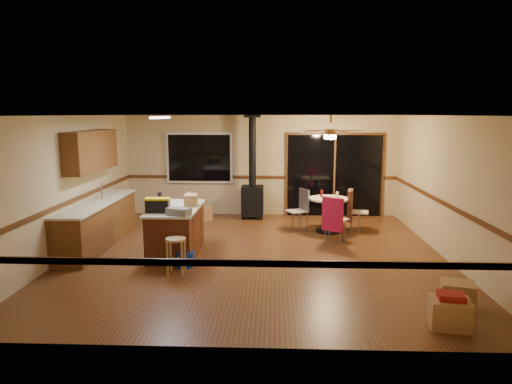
# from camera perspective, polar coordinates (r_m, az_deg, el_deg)

# --- Properties ---
(floor) EXTENTS (7.00, 7.00, 0.00)m
(floor) POSITION_cam_1_polar(r_m,az_deg,el_deg) (8.72, -0.08, -7.81)
(floor) COLOR #583118
(floor) RESTS_ON ground
(ceiling) EXTENTS (7.00, 7.00, 0.00)m
(ceiling) POSITION_cam_1_polar(r_m,az_deg,el_deg) (8.31, -0.08, 9.54)
(ceiling) COLOR silver
(ceiling) RESTS_ON ground
(wall_back) EXTENTS (7.00, 0.00, 7.00)m
(wall_back) POSITION_cam_1_polar(r_m,az_deg,el_deg) (11.89, 0.62, 3.32)
(wall_back) COLOR tan
(wall_back) RESTS_ON ground
(wall_front) EXTENTS (7.00, 0.00, 7.00)m
(wall_front) POSITION_cam_1_polar(r_m,az_deg,el_deg) (5.00, -1.75, -5.67)
(wall_front) COLOR tan
(wall_front) RESTS_ON ground
(wall_left) EXTENTS (0.00, 7.00, 7.00)m
(wall_left) POSITION_cam_1_polar(r_m,az_deg,el_deg) (9.25, -22.30, 0.75)
(wall_left) COLOR tan
(wall_left) RESTS_ON ground
(wall_right) EXTENTS (0.00, 7.00, 7.00)m
(wall_right) POSITION_cam_1_polar(r_m,az_deg,el_deg) (8.98, 22.83, 0.47)
(wall_right) COLOR tan
(wall_right) RESTS_ON ground
(chair_rail) EXTENTS (7.00, 7.00, 0.08)m
(chair_rail) POSITION_cam_1_polar(r_m,az_deg,el_deg) (8.47, -0.08, -1.34)
(chair_rail) COLOR #4F2B13
(chair_rail) RESTS_ON ground
(window) EXTENTS (1.72, 0.10, 1.32)m
(window) POSITION_cam_1_polar(r_m,az_deg,el_deg) (11.97, -7.09, 4.25)
(window) COLOR black
(window) RESTS_ON ground
(sliding_door) EXTENTS (2.52, 0.10, 2.10)m
(sliding_door) POSITION_cam_1_polar(r_m,az_deg,el_deg) (11.96, 9.75, 2.01)
(sliding_door) COLOR black
(sliding_door) RESTS_ON ground
(lower_cabinets) EXTENTS (0.60, 3.00, 0.86)m
(lower_cabinets) POSITION_cam_1_polar(r_m,az_deg,el_deg) (9.74, -19.15, -3.85)
(lower_cabinets) COLOR brown
(lower_cabinets) RESTS_ON ground
(countertop) EXTENTS (0.64, 3.04, 0.04)m
(countertop) POSITION_cam_1_polar(r_m,az_deg,el_deg) (9.65, -19.30, -1.25)
(countertop) COLOR beige
(countertop) RESTS_ON lower_cabinets
(upper_cabinets) EXTENTS (0.35, 2.00, 0.80)m
(upper_cabinets) POSITION_cam_1_polar(r_m,az_deg,el_deg) (9.75, -19.89, 4.88)
(upper_cabinets) COLOR brown
(upper_cabinets) RESTS_ON ground
(kitchen_island) EXTENTS (0.88, 1.68, 0.90)m
(kitchen_island) POSITION_cam_1_polar(r_m,az_deg,el_deg) (8.78, -9.94, -4.75)
(kitchen_island) COLOR #4F2413
(kitchen_island) RESTS_ON ground
(wood_stove) EXTENTS (0.55, 0.50, 2.52)m
(wood_stove) POSITION_cam_1_polar(r_m,az_deg,el_deg) (11.53, -0.45, 0.25)
(wood_stove) COLOR black
(wood_stove) RESTS_ON ground
(ceiling_fan) EXTENTS (0.24, 0.24, 0.55)m
(ceiling_fan) POSITION_cam_1_polar(r_m,az_deg,el_deg) (10.13, 9.29, 7.26)
(ceiling_fan) COLOR brown
(ceiling_fan) RESTS_ON ceiling
(fluorescent_strip) EXTENTS (0.10, 1.20, 0.04)m
(fluorescent_strip) POSITION_cam_1_polar(r_m,az_deg,el_deg) (8.87, -11.85, 9.09)
(fluorescent_strip) COLOR white
(fluorescent_strip) RESTS_ON ceiling
(toolbox_grey) EXTENTS (0.46, 0.36, 0.12)m
(toolbox_grey) POSITION_cam_1_polar(r_m,az_deg,el_deg) (8.00, -9.64, -2.42)
(toolbox_grey) COLOR slate
(toolbox_grey) RESTS_ON kitchen_island
(toolbox_black) EXTENTS (0.41, 0.23, 0.22)m
(toolbox_black) POSITION_cam_1_polar(r_m,az_deg,el_deg) (8.29, -12.19, -1.72)
(toolbox_black) COLOR black
(toolbox_black) RESTS_ON kitchen_island
(toolbox_yellow_lid) EXTENTS (0.43, 0.24, 0.03)m
(toolbox_yellow_lid) POSITION_cam_1_polar(r_m,az_deg,el_deg) (8.27, -12.22, -0.85)
(toolbox_yellow_lid) COLOR gold
(toolbox_yellow_lid) RESTS_ON toolbox_black
(box_on_island) EXTENTS (0.26, 0.34, 0.22)m
(box_on_island) POSITION_cam_1_polar(r_m,az_deg,el_deg) (8.76, -8.14, -1.01)
(box_on_island) COLOR #A47949
(box_on_island) RESTS_ON kitchen_island
(bottle_dark) EXTENTS (0.09, 0.09, 0.27)m
(bottle_dark) POSITION_cam_1_polar(r_m,az_deg,el_deg) (8.83, -11.93, -0.87)
(bottle_dark) COLOR black
(bottle_dark) RESTS_ON kitchen_island
(bottle_pink) EXTENTS (0.08, 0.08, 0.21)m
(bottle_pink) POSITION_cam_1_polar(r_m,az_deg,el_deg) (8.87, -8.21, -0.91)
(bottle_pink) COLOR #D84C8C
(bottle_pink) RESTS_ON kitchen_island
(bottle_white) EXTENTS (0.06, 0.06, 0.17)m
(bottle_white) POSITION_cam_1_polar(r_m,az_deg,el_deg) (9.31, -8.38, -0.52)
(bottle_white) COLOR white
(bottle_white) RESTS_ON kitchen_island
(bar_stool) EXTENTS (0.41, 0.41, 0.60)m
(bar_stool) POSITION_cam_1_polar(r_m,az_deg,el_deg) (7.76, -9.95, -7.85)
(bar_stool) COLOR tan
(bar_stool) RESTS_ON floor
(blue_bucket) EXTENTS (0.35, 0.35, 0.26)m
(blue_bucket) POSITION_cam_1_polar(r_m,az_deg,el_deg) (8.13, -8.84, -8.27)
(blue_bucket) COLOR #0C30B1
(blue_bucket) RESTS_ON floor
(dining_table) EXTENTS (0.87, 0.87, 0.78)m
(dining_table) POSITION_cam_1_polar(r_m,az_deg,el_deg) (10.34, 9.03, -2.10)
(dining_table) COLOR black
(dining_table) RESTS_ON ground
(glass_red) EXTENTS (0.08, 0.08, 0.17)m
(glass_red) POSITION_cam_1_polar(r_m,az_deg,el_deg) (10.35, 8.20, -0.18)
(glass_red) COLOR #590C14
(glass_red) RESTS_ON dining_table
(glass_cream) EXTENTS (0.08, 0.08, 0.15)m
(glass_cream) POSITION_cam_1_polar(r_m,az_deg,el_deg) (10.25, 10.11, -0.37)
(glass_cream) COLOR beige
(glass_cream) RESTS_ON dining_table
(chair_left) EXTENTS (0.55, 0.54, 0.51)m
(chair_left) POSITION_cam_1_polar(r_m,az_deg,el_deg) (10.42, 5.63, -1.60)
(chair_left) COLOR tan
(chair_left) RESTS_ON ground
(chair_near) EXTENTS (0.61, 0.62, 0.70)m
(chair_near) POSITION_cam_1_polar(r_m,az_deg,el_deg) (9.50, 9.62, -2.75)
(chair_near) COLOR tan
(chair_near) RESTS_ON ground
(chair_right) EXTENTS (0.54, 0.51, 0.70)m
(chair_right) POSITION_cam_1_polar(r_m,az_deg,el_deg) (10.48, 11.82, -1.64)
(chair_right) COLOR tan
(chair_right) RESTS_ON ground
(box_under_window) EXTENTS (0.56, 0.52, 0.36)m
(box_under_window) POSITION_cam_1_polar(r_m,az_deg,el_deg) (11.46, -6.90, -2.66)
(box_under_window) COLOR #A47949
(box_under_window) RESTS_ON floor
(box_corner_a) EXTENTS (0.53, 0.47, 0.36)m
(box_corner_a) POSITION_cam_1_polar(r_m,az_deg,el_deg) (6.35, 23.05, -13.75)
(box_corner_a) COLOR #A47949
(box_corner_a) RESTS_ON floor
(box_corner_b) EXTENTS (0.51, 0.47, 0.35)m
(box_corner_b) POSITION_cam_1_polar(r_m,az_deg,el_deg) (7.00, 23.90, -11.64)
(box_corner_b) COLOR #A47949
(box_corner_b) RESTS_ON floor
(box_small_red) EXTENTS (0.34, 0.30, 0.08)m
(box_small_red) POSITION_cam_1_polar(r_m,az_deg,el_deg) (6.27, 23.19, -11.89)
(box_small_red) COLOR maroon
(box_small_red) RESTS_ON box_corner_a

